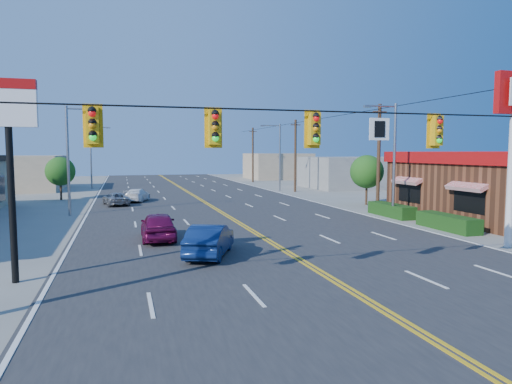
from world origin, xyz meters
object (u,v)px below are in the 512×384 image
object	(u,v)px
signal_span	(344,146)
car_magenta	(158,227)
pizza_hut_sign	(9,137)
car_white	(137,196)
car_silver	(116,199)
car_blue	(210,241)

from	to	relation	value
signal_span	car_magenta	xyz separation A→B (m)	(-5.35, 10.48, -4.15)
pizza_hut_sign	car_white	bearing A→B (deg)	79.00
car_silver	pizza_hut_sign	bearing A→B (deg)	71.58
car_white	car_silver	distance (m)	3.22
signal_span	car_magenta	size ratio (longest dim) A/B	5.63
car_blue	car_white	size ratio (longest dim) A/B	1.05
pizza_hut_sign	car_silver	distance (m)	24.14
car_blue	car_silver	size ratio (longest dim) A/B	1.09
car_white	car_silver	xyz separation A→B (m)	(-1.89, -2.60, -0.05)
pizza_hut_sign	car_white	world-z (taller)	pizza_hut_sign
car_white	car_silver	size ratio (longest dim) A/B	1.04
car_magenta	car_blue	bearing A→B (deg)	114.17
car_blue	car_white	world-z (taller)	car_blue
signal_span	car_white	xyz separation A→B (m)	(-5.81, 30.08, -4.29)
signal_span	car_white	distance (m)	30.93
car_magenta	car_silver	bearing A→B (deg)	-81.18
pizza_hut_sign	car_white	distance (m)	26.96
signal_span	car_silver	distance (m)	28.86
signal_span	pizza_hut_sign	size ratio (longest dim) A/B	3.55
pizza_hut_sign	car_white	xyz separation A→B (m)	(5.07, 26.08, -4.59)
pizza_hut_sign	car_blue	world-z (taller)	pizza_hut_sign
car_magenta	car_silver	world-z (taller)	car_magenta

